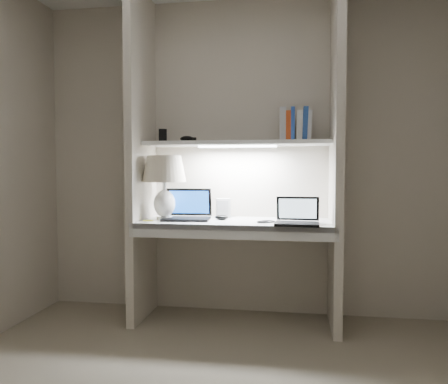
% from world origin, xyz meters
% --- Properties ---
extents(back_wall, '(3.20, 0.01, 2.50)m').
position_xyz_m(back_wall, '(0.00, 1.50, 1.25)').
color(back_wall, beige).
rests_on(back_wall, floor).
extents(alcove_panel_left, '(0.06, 0.55, 2.50)m').
position_xyz_m(alcove_panel_left, '(-0.73, 1.23, 1.25)').
color(alcove_panel_left, beige).
rests_on(alcove_panel_left, floor).
extents(alcove_panel_right, '(0.06, 0.55, 2.50)m').
position_xyz_m(alcove_panel_right, '(0.73, 1.23, 1.25)').
color(alcove_panel_right, beige).
rests_on(alcove_panel_right, floor).
extents(desk, '(1.40, 0.55, 0.04)m').
position_xyz_m(desk, '(0.00, 1.23, 0.75)').
color(desk, white).
rests_on(desk, alcove_panel_left).
extents(desk_apron, '(1.46, 0.03, 0.10)m').
position_xyz_m(desk_apron, '(0.00, 0.96, 0.72)').
color(desk_apron, silver).
rests_on(desk_apron, desk).
extents(shelf, '(1.40, 0.36, 0.03)m').
position_xyz_m(shelf, '(0.00, 1.32, 1.35)').
color(shelf, silver).
rests_on(shelf, back_wall).
extents(strip_light, '(0.60, 0.04, 0.02)m').
position_xyz_m(strip_light, '(0.00, 1.32, 1.33)').
color(strip_light, white).
rests_on(strip_light, shelf).
extents(table_lamp, '(0.33, 0.33, 0.49)m').
position_xyz_m(table_lamp, '(-0.54, 1.20, 1.10)').
color(table_lamp, white).
rests_on(table_lamp, desk).
extents(laptop_main, '(0.37, 0.33, 0.23)m').
position_xyz_m(laptop_main, '(-0.37, 1.24, 0.82)').
color(laptop_main, black).
rests_on(laptop_main, desk).
extents(laptop_netbook, '(0.31, 0.27, 0.19)m').
position_xyz_m(laptop_netbook, '(0.46, 1.07, 0.81)').
color(laptop_netbook, black).
rests_on(laptop_netbook, desk).
extents(speaker, '(0.13, 0.10, 0.15)m').
position_xyz_m(speaker, '(-0.12, 1.40, 0.85)').
color(speaker, silver).
rests_on(speaker, desk).
extents(mouse, '(0.11, 0.07, 0.04)m').
position_xyz_m(mouse, '(-0.11, 1.25, 0.79)').
color(mouse, black).
rests_on(mouse, desk).
extents(cable_coil, '(0.12, 0.12, 0.01)m').
position_xyz_m(cable_coil, '(0.24, 1.15, 0.78)').
color(cable_coil, black).
rests_on(cable_coil, desk).
extents(sticky_note, '(0.10, 0.10, 0.00)m').
position_xyz_m(sticky_note, '(-0.64, 1.11, 0.77)').
color(sticky_note, '#F5FF35').
rests_on(sticky_note, desk).
extents(book_row, '(0.24, 0.17, 0.25)m').
position_xyz_m(book_row, '(0.44, 1.35, 1.48)').
color(book_row, silver).
rests_on(book_row, shelf).
extents(shelf_box, '(0.07, 0.06, 0.11)m').
position_xyz_m(shelf_box, '(-0.61, 1.38, 1.42)').
color(shelf_box, black).
rests_on(shelf_box, shelf).
extents(shelf_gadget, '(0.11, 0.08, 0.05)m').
position_xyz_m(shelf_gadget, '(-0.39, 1.31, 1.39)').
color(shelf_gadget, black).
rests_on(shelf_gadget, shelf).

